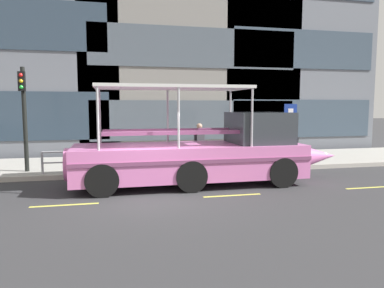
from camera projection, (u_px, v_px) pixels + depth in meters
ground_plane at (151, 196)px, 10.81m from camera, size 120.00×120.00×0.00m
sidewalk at (137, 164)px, 16.23m from camera, size 32.00×4.80×0.18m
curb_edge at (142, 174)px, 13.81m from camera, size 32.00×0.18×0.18m
lane_centreline at (153, 200)px, 10.28m from camera, size 25.80×0.12×0.01m
curb_guardrail at (182, 154)px, 14.43m from camera, size 10.62×0.09×0.84m
traffic_light_pole at (24, 109)px, 13.54m from camera, size 0.24×0.46×3.97m
parking_sign at (290, 123)px, 15.83m from camera, size 0.60×0.12×2.60m
duck_tour_boat at (206, 153)px, 12.36m from camera, size 9.65×2.52×3.35m
pedestrian_near_bow at (249, 140)px, 16.50m from camera, size 0.45×0.21×1.55m
pedestrian_mid_left at (199, 140)px, 15.31m from camera, size 0.50×0.28×1.78m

